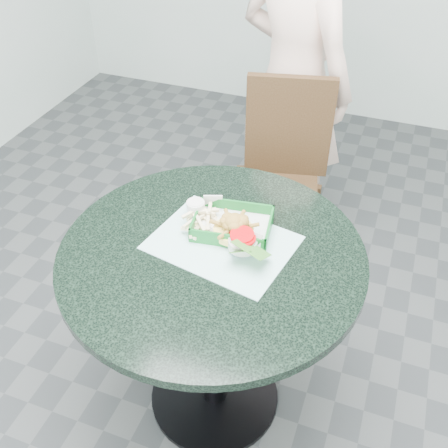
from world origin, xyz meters
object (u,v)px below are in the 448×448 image
(cafe_table, at_px, (213,294))
(dining_chair, at_px, (280,170))
(crab_sandwich, at_px, (232,230))
(diner_person, at_px, (295,67))
(sauce_ramekin, at_px, (199,207))
(food_basket, at_px, (232,231))

(cafe_table, distance_m, dining_chair, 0.83)
(cafe_table, height_order, crab_sandwich, crab_sandwich)
(diner_person, bearing_deg, dining_chair, 123.02)
(crab_sandwich, height_order, sauce_ramekin, crab_sandwich)
(cafe_table, relative_size, sauce_ramekin, 15.87)
(food_basket, relative_size, sauce_ramekin, 4.06)
(crab_sandwich, bearing_deg, food_basket, 106.10)
(food_basket, bearing_deg, diner_person, 94.02)
(cafe_table, relative_size, food_basket, 3.91)
(crab_sandwich, bearing_deg, cafe_table, -115.66)
(crab_sandwich, relative_size, sauce_ramekin, 2.13)
(food_basket, xyz_separation_m, crab_sandwich, (0.01, -0.03, 0.03))
(sauce_ramekin, bearing_deg, dining_chair, 82.24)
(sauce_ramekin, bearing_deg, diner_person, 86.77)
(cafe_table, xyz_separation_m, food_basket, (0.03, 0.11, 0.19))
(food_basket, height_order, crab_sandwich, crab_sandwich)
(dining_chair, bearing_deg, sauce_ramekin, -110.50)
(sauce_ramekin, bearing_deg, crab_sandwich, -27.08)
(cafe_table, relative_size, diner_person, 0.52)
(cafe_table, xyz_separation_m, crab_sandwich, (0.04, 0.07, 0.22))
(food_basket, bearing_deg, dining_chair, 92.46)
(diner_person, relative_size, sauce_ramekin, 30.78)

